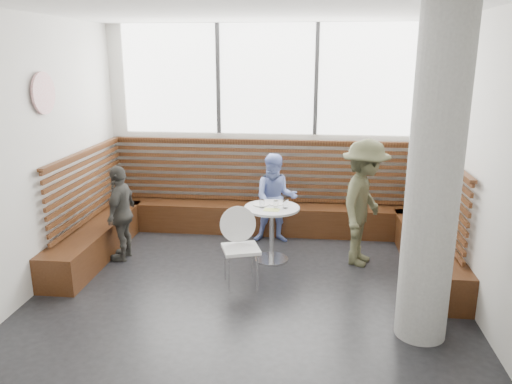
# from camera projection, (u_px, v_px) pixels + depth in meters

# --- Properties ---
(room) EXTENTS (5.00, 5.00, 3.20)m
(room) POSITION_uv_depth(u_px,v_px,m) (246.00, 163.00, 5.42)
(room) COLOR silver
(room) RESTS_ON ground
(booth) EXTENTS (5.00, 2.50, 1.44)m
(booth) POSITION_uv_depth(u_px,v_px,m) (262.00, 217.00, 7.43)
(booth) COLOR #391E0E
(booth) RESTS_ON ground
(concrete_column) EXTENTS (0.50, 0.50, 3.20)m
(concrete_column) POSITION_uv_depth(u_px,v_px,m) (434.00, 181.00, 4.65)
(concrete_column) COLOR gray
(concrete_column) RESTS_ON ground
(wall_art) EXTENTS (0.03, 0.50, 0.50)m
(wall_art) POSITION_uv_depth(u_px,v_px,m) (43.00, 93.00, 5.88)
(wall_art) COLOR white
(wall_art) RESTS_ON room
(cafe_table) EXTENTS (0.75, 0.75, 0.77)m
(cafe_table) POSITION_uv_depth(u_px,v_px,m) (272.00, 222.00, 6.75)
(cafe_table) COLOR silver
(cafe_table) RESTS_ON ground
(cafe_chair) EXTENTS (0.45, 0.44, 0.94)m
(cafe_chair) POSITION_uv_depth(u_px,v_px,m) (242.00, 240.00, 6.10)
(cafe_chair) COLOR white
(cafe_chair) RESTS_ON ground
(adult_man) EXTENTS (0.98, 1.25, 1.70)m
(adult_man) POSITION_uv_depth(u_px,v_px,m) (364.00, 203.00, 6.57)
(adult_man) COLOR #4A4B32
(adult_man) RESTS_ON ground
(child_back) EXTENTS (0.69, 0.56, 1.35)m
(child_back) POSITION_uv_depth(u_px,v_px,m) (276.00, 199.00, 7.41)
(child_back) COLOR #859AE6
(child_back) RESTS_ON ground
(child_left) EXTENTS (0.34, 0.78, 1.32)m
(child_left) POSITION_uv_depth(u_px,v_px,m) (121.00, 213.00, 6.79)
(child_left) COLOR #45443E
(child_left) RESTS_ON ground
(plate_near) EXTENTS (0.22, 0.22, 0.02)m
(plate_near) POSITION_uv_depth(u_px,v_px,m) (261.00, 205.00, 6.76)
(plate_near) COLOR white
(plate_near) RESTS_ON cafe_table
(plate_far) EXTENTS (0.18, 0.18, 0.01)m
(plate_far) POSITION_uv_depth(u_px,v_px,m) (276.00, 204.00, 6.79)
(plate_far) COLOR white
(plate_far) RESTS_ON cafe_table
(glass_left) EXTENTS (0.07, 0.07, 0.11)m
(glass_left) POSITION_uv_depth(u_px,v_px,m) (262.00, 204.00, 6.65)
(glass_left) COLOR white
(glass_left) RESTS_ON cafe_table
(glass_mid) EXTENTS (0.07, 0.07, 0.10)m
(glass_mid) POSITION_uv_depth(u_px,v_px,m) (276.00, 205.00, 6.61)
(glass_mid) COLOR white
(glass_mid) RESTS_ON cafe_table
(glass_right) EXTENTS (0.08, 0.08, 0.12)m
(glass_right) POSITION_uv_depth(u_px,v_px,m) (285.00, 204.00, 6.63)
(glass_right) COLOR white
(glass_right) RESTS_ON cafe_table
(menu_card) EXTENTS (0.22, 0.16, 0.00)m
(menu_card) POSITION_uv_depth(u_px,v_px,m) (272.00, 210.00, 6.56)
(menu_card) COLOR #A5C64C
(menu_card) RESTS_ON cafe_table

